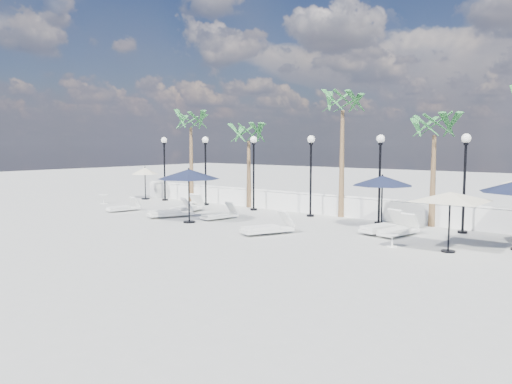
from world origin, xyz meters
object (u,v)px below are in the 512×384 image
Objects in this scene: lounger_0 at (171,212)px; lounger_4 at (384,226)px; lounger_5 at (268,228)px; lounger_2 at (124,207)px; lounger_3 at (188,207)px; parasol_cream_sq_b at (450,192)px; parasol_cream_small at (145,171)px; parasol_navy_left at (189,174)px; parasol_navy_mid at (382,181)px; lounger_1 at (220,215)px; lounger_6 at (399,230)px.

lounger_4 reaches higher than lounger_0.
lounger_2 is at bearing -159.07° from lounger_5.
parasol_cream_sq_b is (13.23, -1.01, 1.66)m from lounger_3.
lounger_5 is 14.20m from parasol_cream_small.
lounger_3 reaches higher than lounger_5.
lounger_3 is 1.08× the size of parasol_cream_small.
parasol_cream_sq_b is (3.06, -1.82, 1.66)m from lounger_4.
parasol_cream_small is at bearing 152.54° from parasol_navy_left.
parasol_navy_left reaches higher than parasol_cream_small.
parasol_navy_mid is 1.22× the size of parasol_cream_small.
lounger_2 is 16.18m from parasol_cream_sq_b.
lounger_0 reaches higher than lounger_2.
lounger_0 reaches higher than lounger_1.
lounger_1 is 7.41m from parasol_navy_mid.
lounger_2 is 5.61m from parasol_navy_left.
lounger_4 is 3.93m from parasol_cream_sq_b.
parasol_navy_left reaches higher than lounger_0.
lounger_2 is at bearing -49.54° from parasol_cream_small.
parasol_cream_small is at bearing -175.94° from lounger_5.
lounger_0 is 0.89× the size of parasol_navy_mid.
parasol_navy_left is (-0.41, -1.51, 1.89)m from lounger_1.
parasol_navy_mid is at bearing 29.84° from lounger_1.
lounger_3 is 0.53× the size of parasol_cream_sq_b.
lounger_1 is at bearing -153.64° from lounger_4.
lounger_1 is 1.07× the size of lounger_2.
lounger_4 is (10.17, 0.82, 0.00)m from lounger_3.
lounger_5 is 6.70m from parasol_cream_sq_b.
parasol_navy_mid is (12.46, 3.56, 1.74)m from lounger_2.
parasol_cream_sq_b is 2.04× the size of parasol_cream_small.
lounger_1 is 0.86× the size of lounger_3.
parasol_navy_mid is at bearing -0.84° from lounger_3.
lounger_1 is 0.45× the size of parasol_cream_sq_b.
lounger_5 is (6.85, -2.22, -0.00)m from lounger_3.
parasol_navy_mid is 0.60× the size of parasol_cream_sq_b.
lounger_0 reaches higher than lounger_6.
parasol_cream_sq_b is 20.01m from parasol_cream_small.
parasol_cream_small is at bearing -175.69° from lounger_6.
parasol_cream_sq_b is at bearing 34.19° from lounger_5.
parasol_navy_mid reaches higher than parasol_cream_small.
parasol_cream_sq_b reaches higher than lounger_1.
parasol_navy_mid reaches higher than lounger_1.
lounger_0 is 1.17× the size of lounger_1.
lounger_4 is 1.02× the size of lounger_5.
lounger_0 reaches higher than lounger_3.
lounger_1 is 4.31m from lounger_5.
lounger_4 is (9.54, 2.47, 0.00)m from lounger_0.
parasol_navy_left is at bearing -151.47° from lounger_6.
lounger_6 is at bearing 36.03° from lounger_0.
lounger_6 is at bearing 20.34° from lounger_2.
parasol_navy_mid is (6.79, 2.41, 1.73)m from lounger_1.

